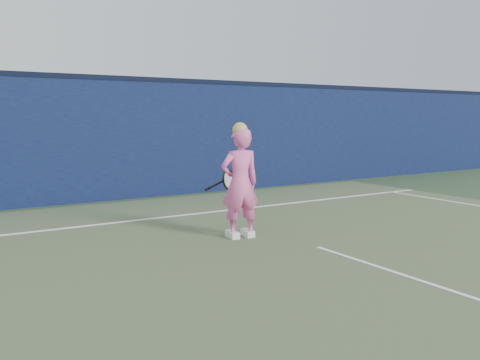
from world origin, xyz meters
TOP-DOWN VIEW (x-y plane):
  - ground at (0.00, 0.00)m, footprint 80.00×80.00m
  - backstop_wall at (0.00, 6.50)m, footprint 24.00×0.40m
  - wall_cap at (0.00, 6.50)m, footprint 24.00×0.42m
  - player at (-0.57, 2.07)m, footprint 0.62×0.45m
  - racket at (-0.50, 2.56)m, footprint 0.60×0.20m
  - court_lines at (0.00, -0.33)m, footprint 11.00×12.04m

SIDE VIEW (x-z plane):
  - ground at x=0.00m, z-range 0.00..0.00m
  - court_lines at x=0.00m, z-range 0.01..0.01m
  - racket at x=-0.50m, z-range 0.63..0.95m
  - player at x=-0.57m, z-range -0.03..1.64m
  - backstop_wall at x=0.00m, z-range 0.00..2.50m
  - wall_cap at x=0.00m, z-range 2.50..2.60m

